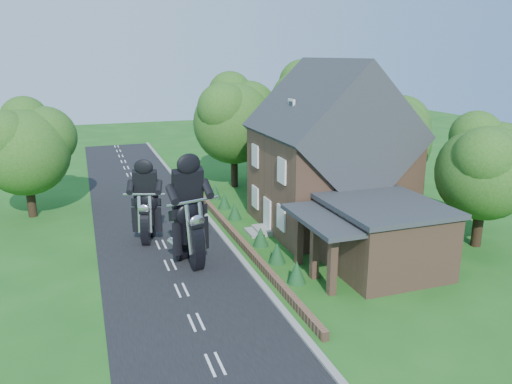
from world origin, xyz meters
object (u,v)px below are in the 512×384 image
object	(u,v)px
house	(329,158)
motorcycle_follow	(148,230)
annex	(380,235)
motorcycle_lead	(190,249)
garden_wall	(238,238)

from	to	relation	value
house	motorcycle_follow	world-z (taller)	house
annex	motorcycle_lead	distance (m)	9.58
house	motorcycle_lead	world-z (taller)	house
annex	motorcycle_follow	size ratio (longest dim) A/B	4.50
garden_wall	motorcycle_lead	size ratio (longest dim) A/B	11.69
house	motorcycle_lead	distance (m)	10.65
motorcycle_lead	motorcycle_follow	distance (m)	4.40
annex	motorcycle_follow	bearing A→B (deg)	144.09
house	motorcycle_follow	distance (m)	11.68
motorcycle_follow	motorcycle_lead	bearing A→B (deg)	129.61
garden_wall	annex	world-z (taller)	annex
garden_wall	house	world-z (taller)	house
motorcycle_lead	motorcycle_follow	bearing A→B (deg)	-84.37
garden_wall	motorcycle_follow	xyz separation A→B (m)	(-4.89, 1.77, 0.53)
garden_wall	annex	bearing A→B (deg)	-46.16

